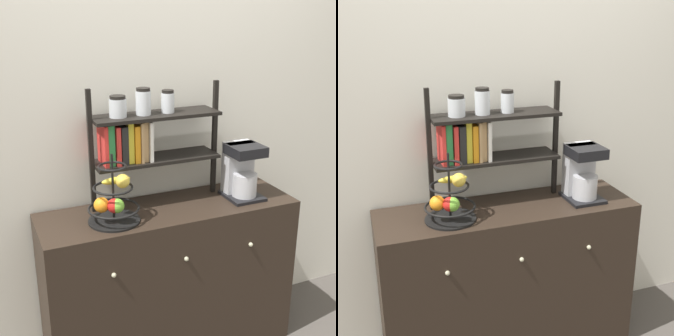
{
  "view_description": "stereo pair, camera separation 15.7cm",
  "coord_description": "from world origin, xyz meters",
  "views": [
    {
      "loc": [
        -0.92,
        -1.9,
        1.92
      ],
      "look_at": [
        -0.01,
        0.21,
        1.12
      ],
      "focal_mm": 50.0,
      "sensor_mm": 36.0,
      "label": 1
    },
    {
      "loc": [
        -0.77,
        -1.96,
        1.92
      ],
      "look_at": [
        -0.01,
        0.21,
        1.12
      ],
      "focal_mm": 50.0,
      "sensor_mm": 36.0,
      "label": 2
    }
  ],
  "objects": [
    {
      "name": "wall_back",
      "position": [
        0.0,
        0.47,
        1.3
      ],
      "size": [
        7.0,
        0.05,
        2.6
      ],
      "primitive_type": "cube",
      "color": "silver",
      "rests_on": "ground_plane"
    },
    {
      "name": "fruit_stand",
      "position": [
        -0.33,
        0.15,
        1.02
      ],
      "size": [
        0.26,
        0.26,
        0.35
      ],
      "color": "black",
      "rests_on": "sideboard"
    },
    {
      "name": "shelf_hutch",
      "position": [
        -0.12,
        0.33,
        1.29
      ],
      "size": [
        0.73,
        0.2,
        0.64
      ],
      "color": "black",
      "rests_on": "sideboard"
    },
    {
      "name": "coffee_maker",
      "position": [
        0.43,
        0.2,
        1.05
      ],
      "size": [
        0.19,
        0.22,
        0.31
      ],
      "color": "black",
      "rests_on": "sideboard"
    },
    {
      "name": "sideboard",
      "position": [
        0.0,
        0.21,
        0.45
      ],
      "size": [
        1.4,
        0.44,
        0.9
      ],
      "color": "black",
      "rests_on": "ground_plane"
    }
  ]
}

